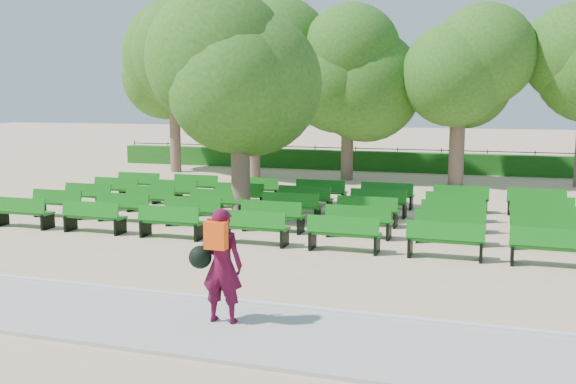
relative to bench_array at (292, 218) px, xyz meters
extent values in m
plane|color=#CDAB88|center=(-0.11, -0.94, -0.08)|extent=(120.00, 120.00, 0.00)
cube|color=#A8A8A4|center=(-0.11, -8.34, -0.05)|extent=(30.00, 2.20, 0.06)
cube|color=silver|center=(-0.11, -7.19, -0.03)|extent=(30.00, 0.12, 0.10)
cube|color=#1A5916|center=(-0.11, 13.06, 0.37)|extent=(26.00, 0.70, 0.90)
cube|color=#136F15|center=(0.00, 0.01, 0.32)|extent=(1.61, 0.49, 0.05)
cube|color=#136F15|center=(0.00, -0.17, 0.54)|extent=(1.60, 0.17, 0.37)
cylinder|color=brown|center=(-1.53, 0.03, 1.37)|extent=(0.53, 0.53, 2.90)
ellipsoid|color=#30651B|center=(-1.53, 0.03, 3.95)|extent=(4.13, 4.13, 3.71)
imported|color=#4C0A24|center=(1.51, -8.13, 0.83)|extent=(0.65, 0.44, 1.71)
cube|color=#FE4F0D|center=(1.51, -8.32, 1.32)|extent=(0.32, 0.16, 0.40)
sphere|color=black|center=(1.19, -8.18, 0.94)|extent=(0.34, 0.34, 0.34)
camera|label=1|loc=(5.25, -16.50, 3.25)|focal=40.00mm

